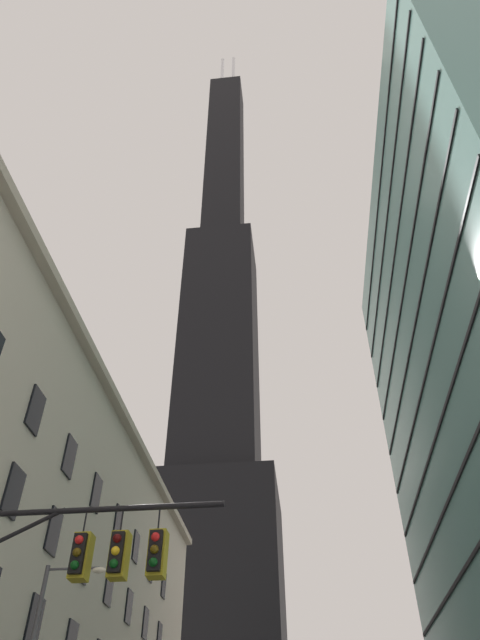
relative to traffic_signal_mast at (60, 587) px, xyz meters
name	(u,v)px	position (x,y,z in m)	size (l,w,h in m)	color
dark_skyscraper	(218,402)	(-10.94, 91.99, 63.03)	(24.53, 24.53, 231.08)	black
traffic_signal_mast	(60,587)	(0.00, 0.00, 0.00)	(6.75, 0.63, 7.32)	black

